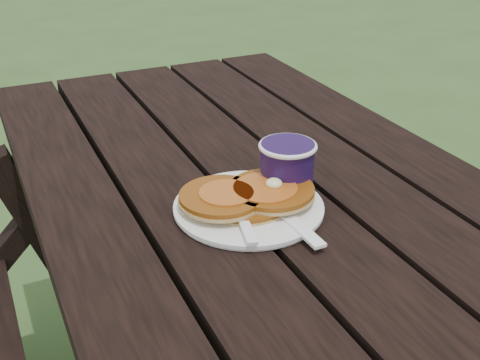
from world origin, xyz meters
name	(u,v)px	position (x,y,z in m)	size (l,w,h in m)	color
plate	(249,208)	(-0.06, 0.11, 0.76)	(0.23, 0.23, 0.01)	white
pancake_stack	(248,195)	(-0.06, 0.11, 0.77)	(0.21, 0.15, 0.04)	#87460F
knife	(288,217)	(-0.03, 0.05, 0.76)	(0.02, 0.18, 0.01)	white
fork	(245,223)	(-0.10, 0.05, 0.77)	(0.03, 0.16, 0.01)	white
coffee_cup	(287,164)	(0.02, 0.14, 0.80)	(0.10, 0.10, 0.09)	#1F0E3C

